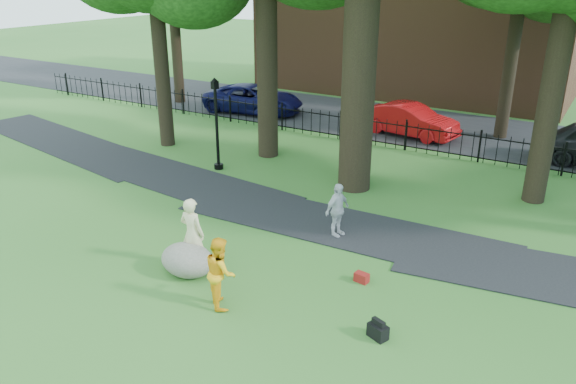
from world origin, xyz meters
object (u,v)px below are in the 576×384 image
Objects in this scene: man at (221,272)px; lamppost at (217,125)px; boulder at (187,258)px; woman at (192,233)px; red_sedan at (410,120)px.

man is 9.28m from lamppost.
man reaches higher than boulder.
woman is 14.31m from red_sedan.
woman is 0.54× the size of lamppost.
man is 1.77m from boulder.
man is at bearing -166.41° from red_sedan.
lamppost reaches higher than man.
boulder is 0.33× the size of red_sedan.
woman is at bearing -172.69° from red_sedan.
red_sedan is (0.48, 14.62, 0.30)m from boulder.
man is at bearing 147.71° from woman.
lamppost is (-4.06, 6.27, 0.75)m from woman.
lamppost reaches higher than woman.
woman is 1.32× the size of boulder.
red_sedan is at bearing 74.69° from lamppost.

